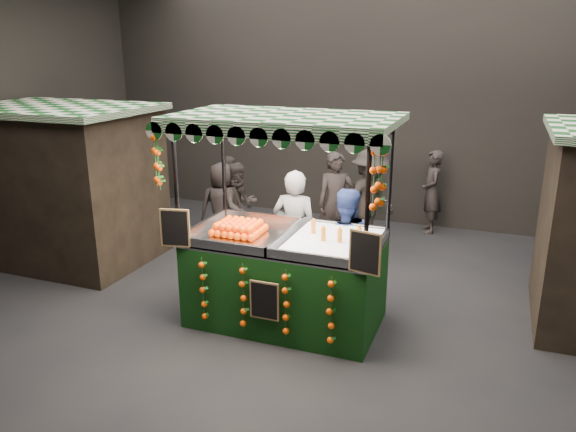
% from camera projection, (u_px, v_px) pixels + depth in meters
% --- Properties ---
extents(ground, '(12.00, 12.00, 0.00)m').
position_uv_depth(ground, '(288.00, 325.00, 7.32)').
color(ground, black).
rests_on(ground, ground).
extents(market_hall, '(12.10, 10.10, 5.05)m').
position_uv_depth(market_hall, '(288.00, 59.00, 6.32)').
color(market_hall, black).
rests_on(market_hall, ground).
extents(neighbour_stall_left, '(3.00, 2.20, 2.60)m').
position_uv_depth(neighbour_stall_left, '(64.00, 184.00, 9.32)').
color(neighbour_stall_left, black).
rests_on(neighbour_stall_left, ground).
extents(juice_stall, '(2.82, 1.66, 2.73)m').
position_uv_depth(juice_stall, '(285.00, 263.00, 7.16)').
color(juice_stall, '#0B330E').
rests_on(juice_stall, ground).
extents(vendor_grey, '(0.70, 0.49, 1.84)m').
position_uv_depth(vendor_grey, '(295.00, 232.00, 8.13)').
color(vendor_grey, gray).
rests_on(vendor_grey, ground).
extents(vendor_blue, '(0.98, 0.86, 1.68)m').
position_uv_depth(vendor_blue, '(344.00, 247.00, 7.74)').
color(vendor_blue, navy).
rests_on(vendor_blue, ground).
extents(shopper_0, '(0.78, 0.68, 1.80)m').
position_uv_depth(shopper_0, '(336.00, 204.00, 9.62)').
color(shopper_0, '#2B2423').
rests_on(shopper_0, ground).
extents(shopper_2, '(1.05, 0.64, 1.66)m').
position_uv_depth(shopper_2, '(230.00, 201.00, 10.03)').
color(shopper_2, '#2B2723').
rests_on(shopper_2, ground).
extents(shopper_3, '(1.16, 1.38, 1.85)m').
position_uv_depth(shopper_3, '(370.00, 201.00, 9.72)').
color(shopper_3, '#2A2522').
rests_on(shopper_3, ground).
extents(shopper_4, '(0.93, 0.82, 1.59)m').
position_uv_depth(shopper_4, '(222.00, 207.00, 9.81)').
color(shopper_4, black).
rests_on(shopper_4, ground).
extents(shopper_6, '(0.55, 0.68, 1.62)m').
position_uv_depth(shopper_6, '(431.00, 192.00, 10.77)').
color(shopper_6, '#2E2725').
rests_on(shopper_6, ground).
extents(shopper_7, '(0.87, 0.95, 1.57)m').
position_uv_depth(shopper_7, '(239.00, 206.00, 9.90)').
color(shopper_7, '#2E2726').
rests_on(shopper_7, ground).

